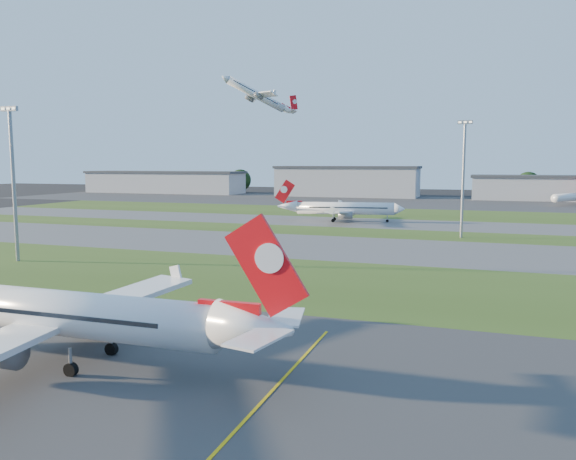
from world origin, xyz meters
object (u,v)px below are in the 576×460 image
at_px(airliner_parked, 59,314).
at_px(mini_jet_near, 571,197).
at_px(light_mast_west, 13,173).
at_px(light_mast_centre, 463,171).
at_px(airliner_taxiing, 344,209).

height_order(airliner_parked, mini_jet_near, airliner_parked).
xyz_separation_m(light_mast_west, light_mast_centre, (70.00, 56.00, 0.00)).
xyz_separation_m(airliner_taxiing, mini_jet_near, (70.46, 91.57, -0.44)).
relative_size(airliner_parked, light_mast_west, 1.43).
bearing_deg(airliner_parked, light_mast_west, 137.47).
relative_size(mini_jet_near, light_mast_centre, 0.98).
height_order(airliner_parked, airliner_taxiing, airliner_parked).
bearing_deg(airliner_taxiing, light_mast_west, 55.93).
height_order(airliner_taxiing, mini_jet_near, airliner_taxiing).
relative_size(airliner_taxiing, light_mast_centre, 1.31).
bearing_deg(light_mast_centre, light_mast_west, -141.34).
xyz_separation_m(mini_jet_near, light_mast_centre, (-37.67, -117.05, 11.53)).
bearing_deg(light_mast_centre, airliner_taxiing, 142.15).
distance_m(airliner_parked, light_mast_west, 56.31).
distance_m(mini_jet_near, light_mast_west, 204.14).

